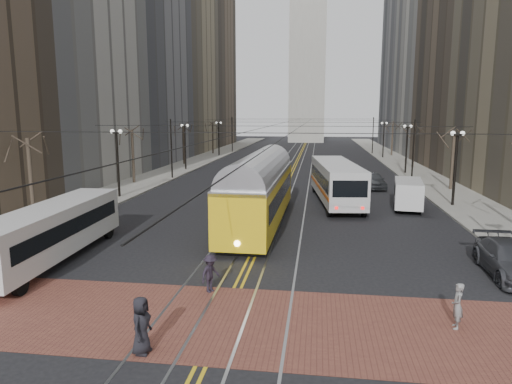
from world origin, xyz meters
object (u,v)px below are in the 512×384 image
(transit_bus, at_px, (52,234))
(streetcar, at_px, (260,197))
(cargo_van, at_px, (408,195))
(pedestrian_d, at_px, (210,273))
(sedan_grey, at_px, (372,180))
(sedan_parked, at_px, (510,259))
(pedestrian_b, at_px, (457,306))
(pedestrian_a, at_px, (141,325))
(rear_bus, at_px, (336,183))
(sedan_silver, at_px, (350,172))

(transit_bus, distance_m, streetcar, 12.75)
(cargo_van, distance_m, pedestrian_d, 21.02)
(cargo_van, xyz_separation_m, sedan_grey, (-1.50, 9.90, -0.30))
(transit_bus, relative_size, streetcar, 0.71)
(sedan_parked, bearing_deg, transit_bus, -176.45)
(streetcar, xyz_separation_m, cargo_van, (10.50, 6.15, -0.71))
(transit_bus, height_order, sedan_grey, transit_bus)
(sedan_parked, distance_m, pedestrian_d, 13.32)
(sedan_grey, distance_m, pedestrian_b, 29.80)
(sedan_parked, bearing_deg, cargo_van, 98.65)
(pedestrian_a, bearing_deg, sedan_grey, -13.84)
(transit_bus, relative_size, sedan_grey, 2.29)
(pedestrian_d, bearing_deg, sedan_grey, 10.04)
(rear_bus, height_order, sedan_grey, rear_bus)
(transit_bus, relative_size, sedan_silver, 2.25)
(transit_bus, relative_size, sedan_parked, 2.08)
(streetcar, xyz_separation_m, sedan_parked, (12.30, -8.11, -1.06))
(streetcar, bearing_deg, cargo_van, 31.30)
(rear_bus, height_order, pedestrian_a, rear_bus)
(transit_bus, bearing_deg, rear_bus, 47.46)
(rear_bus, relative_size, pedestrian_a, 7.09)
(transit_bus, bearing_deg, cargo_van, 35.20)
(pedestrian_d, bearing_deg, streetcar, 26.44)
(cargo_van, distance_m, sedan_silver, 16.79)
(sedan_silver, relative_size, pedestrian_d, 3.11)
(sedan_parked, relative_size, pedestrian_a, 2.95)
(transit_bus, relative_size, rear_bus, 0.87)
(pedestrian_d, bearing_deg, rear_bus, 12.84)
(sedan_silver, height_order, pedestrian_d, sedan_silver)
(streetcar, xyz_separation_m, sedan_grey, (9.00, 16.04, -1.01))
(pedestrian_a, distance_m, pedestrian_d, 5.09)
(streetcar, height_order, sedan_grey, streetcar)
(transit_bus, xyz_separation_m, pedestrian_a, (7.68, -7.86, -0.46))
(rear_bus, height_order, pedestrian_d, rear_bus)
(streetcar, height_order, rear_bus, streetcar)
(sedan_parked, xyz_separation_m, pedestrian_b, (-3.85, -5.64, 0.04))
(transit_bus, relative_size, pedestrian_a, 6.14)
(sedan_silver, bearing_deg, pedestrian_d, -98.24)
(sedan_grey, distance_m, sedan_parked, 24.38)
(transit_bus, xyz_separation_m, sedan_grey, (18.12, 24.94, -0.55))
(pedestrian_b, bearing_deg, sedan_silver, -170.42)
(cargo_van, distance_m, sedan_grey, 10.01)
(sedan_parked, distance_m, pedestrian_a, 16.23)
(sedan_grey, xyz_separation_m, sedan_silver, (-1.75, 6.57, -0.01))
(sedan_silver, height_order, pedestrian_b, sedan_silver)
(transit_bus, distance_m, pedestrian_a, 11.00)
(sedan_grey, distance_m, sedan_silver, 6.80)
(cargo_van, xyz_separation_m, sedan_silver, (-3.25, 16.47, -0.31))
(transit_bus, relative_size, pedestrian_b, 6.94)
(transit_bus, xyz_separation_m, pedestrian_d, (8.61, -2.86, -0.57))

